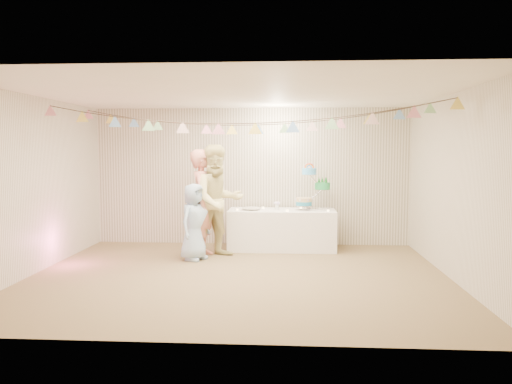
# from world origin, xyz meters

# --- Properties ---
(floor) EXTENTS (6.00, 6.00, 0.00)m
(floor) POSITION_xyz_m (0.00, 0.00, 0.00)
(floor) COLOR brown
(floor) RESTS_ON ground
(ceiling) EXTENTS (6.00, 6.00, 0.00)m
(ceiling) POSITION_xyz_m (0.00, 0.00, 2.60)
(ceiling) COLOR white
(ceiling) RESTS_ON ground
(back_wall) EXTENTS (6.00, 6.00, 0.00)m
(back_wall) POSITION_xyz_m (0.00, 2.50, 1.30)
(back_wall) COLOR silver
(back_wall) RESTS_ON ground
(front_wall) EXTENTS (6.00, 6.00, 0.00)m
(front_wall) POSITION_xyz_m (0.00, -2.50, 1.30)
(front_wall) COLOR silver
(front_wall) RESTS_ON ground
(left_wall) EXTENTS (5.00, 5.00, 0.00)m
(left_wall) POSITION_xyz_m (-3.00, 0.00, 1.30)
(left_wall) COLOR silver
(left_wall) RESTS_ON ground
(right_wall) EXTENTS (5.00, 5.00, 0.00)m
(right_wall) POSITION_xyz_m (3.00, 0.00, 1.30)
(right_wall) COLOR silver
(right_wall) RESTS_ON ground
(table) EXTENTS (1.93, 0.77, 0.72)m
(table) POSITION_xyz_m (0.60, 1.99, 0.36)
(table) COLOR white
(table) RESTS_ON floor
(cake_stand) EXTENTS (0.70, 0.41, 0.78)m
(cake_stand) POSITION_xyz_m (1.15, 2.04, 1.14)
(cake_stand) COLOR silver
(cake_stand) RESTS_ON table
(cake_bottom) EXTENTS (0.31, 0.31, 0.15)m
(cake_bottom) POSITION_xyz_m (1.00, 1.98, 0.84)
(cake_bottom) COLOR teal
(cake_bottom) RESTS_ON cake_stand
(cake_middle) EXTENTS (0.27, 0.27, 0.22)m
(cake_middle) POSITION_xyz_m (1.33, 2.13, 1.11)
(cake_middle) COLOR green
(cake_middle) RESTS_ON cake_stand
(cake_top_tier) EXTENTS (0.25, 0.25, 0.19)m
(cake_top_tier) POSITION_xyz_m (1.09, 2.01, 1.38)
(cake_top_tier) COLOR #50B6FE
(cake_top_tier) RESTS_ON cake_stand
(platter) EXTENTS (0.34, 0.34, 0.02)m
(platter) POSITION_xyz_m (0.04, 1.94, 0.76)
(platter) COLOR white
(platter) RESTS_ON table
(posy) EXTENTS (0.13, 0.13, 0.15)m
(posy) POSITION_xyz_m (0.50, 2.04, 0.82)
(posy) COLOR white
(posy) RESTS_ON table
(person_adult_a) EXTENTS (0.47, 0.69, 1.82)m
(person_adult_a) POSITION_xyz_m (-0.73, 1.32, 0.91)
(person_adult_a) COLOR tan
(person_adult_a) RESTS_ON floor
(person_adult_b) EXTENTS (1.17, 1.11, 1.90)m
(person_adult_b) POSITION_xyz_m (-0.48, 1.29, 0.95)
(person_adult_b) COLOR #D9CC85
(person_adult_b) RESTS_ON floor
(person_child) EXTENTS (0.64, 0.73, 1.26)m
(person_child) POSITION_xyz_m (-0.83, 1.02, 0.63)
(person_child) COLOR #9DBFDF
(person_child) RESTS_ON floor
(bunting_back) EXTENTS (5.60, 1.10, 0.40)m
(bunting_back) POSITION_xyz_m (0.00, 1.10, 2.35)
(bunting_back) COLOR pink
(bunting_back) RESTS_ON ceiling
(bunting_front) EXTENTS (5.60, 0.90, 0.36)m
(bunting_front) POSITION_xyz_m (0.00, -0.20, 2.32)
(bunting_front) COLOR #72A5E5
(bunting_front) RESTS_ON ceiling
(tealight_0) EXTENTS (0.04, 0.04, 0.03)m
(tealight_0) POSITION_xyz_m (-0.20, 1.84, 0.74)
(tealight_0) COLOR #FFD88C
(tealight_0) RESTS_ON table
(tealight_1) EXTENTS (0.04, 0.04, 0.03)m
(tealight_1) POSITION_xyz_m (0.25, 2.17, 0.74)
(tealight_1) COLOR #FFD88C
(tealight_1) RESTS_ON table
(tealight_2) EXTENTS (0.04, 0.04, 0.03)m
(tealight_2) POSITION_xyz_m (0.70, 1.77, 0.74)
(tealight_2) COLOR #FFD88C
(tealight_2) RESTS_ON table
(tealight_3) EXTENTS (0.04, 0.04, 0.03)m
(tealight_3) POSITION_xyz_m (0.95, 2.21, 0.74)
(tealight_3) COLOR #FFD88C
(tealight_3) RESTS_ON table
(tealight_4) EXTENTS (0.04, 0.04, 0.03)m
(tealight_4) POSITION_xyz_m (1.42, 1.81, 0.74)
(tealight_4) COLOR #FFD88C
(tealight_4) RESTS_ON table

